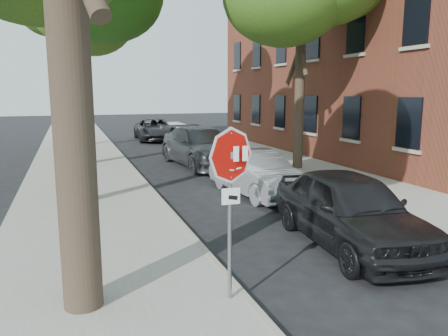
# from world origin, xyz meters

# --- Properties ---
(ground) EXTENTS (120.00, 120.00, 0.00)m
(ground) POSITION_xyz_m (0.00, 0.00, 0.00)
(ground) COLOR black
(ground) RESTS_ON ground
(sidewalk_left) EXTENTS (4.00, 55.00, 0.12)m
(sidewalk_left) POSITION_xyz_m (-2.50, 12.00, 0.06)
(sidewalk_left) COLOR gray
(sidewalk_left) RESTS_ON ground
(sidewalk_right) EXTENTS (4.00, 55.00, 0.12)m
(sidewalk_right) POSITION_xyz_m (6.00, 12.00, 0.06)
(sidewalk_right) COLOR gray
(sidewalk_right) RESTS_ON ground
(curb_left) EXTENTS (0.12, 55.00, 0.13)m
(curb_left) POSITION_xyz_m (-0.45, 12.00, 0.07)
(curb_left) COLOR #9E9384
(curb_left) RESTS_ON ground
(curb_right) EXTENTS (0.12, 55.00, 0.13)m
(curb_right) POSITION_xyz_m (3.95, 12.00, 0.07)
(curb_right) COLOR #9E9384
(curb_right) RESTS_ON ground
(apartment_building) EXTENTS (12.20, 20.20, 15.30)m
(apartment_building) POSITION_xyz_m (14.00, 14.00, 7.65)
(apartment_building) COLOR brown
(apartment_building) RESTS_ON ground
(stop_sign) EXTENTS (0.76, 0.34, 2.61)m
(stop_sign) POSITION_xyz_m (-0.70, -0.03, 1.95)
(stop_sign) COLOR gray
(stop_sign) RESTS_ON sidewalk_left
(tree_far) EXTENTS (5.29, 4.91, 9.33)m
(tree_far) POSITION_xyz_m (-2.72, 21.11, 7.21)
(tree_far) COLOR black
(tree_far) RESTS_ON sidewalk_left
(car_a) EXTENTS (2.32, 4.83, 1.59)m
(car_a) POSITION_xyz_m (2.60, 1.65, 0.79)
(car_a) COLOR black
(car_a) RESTS_ON ground
(car_b) EXTENTS (1.86, 4.38, 1.41)m
(car_b) POSITION_xyz_m (2.60, 6.52, 0.70)
(car_b) COLOR #A5A9AD
(car_b) RESTS_ON ground
(car_c) EXTENTS (2.91, 6.00, 1.68)m
(car_c) POSITION_xyz_m (2.60, 12.58, 0.84)
(car_c) COLOR #414145
(car_c) RESTS_ON ground
(car_d) EXTENTS (2.67, 5.36, 1.46)m
(car_d) POSITION_xyz_m (2.60, 23.48, 0.73)
(car_d) COLOR black
(car_d) RESTS_ON ground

